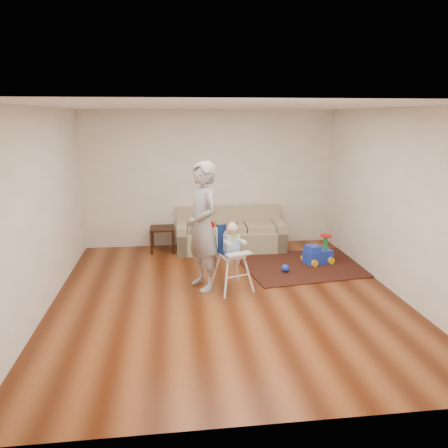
{
  "coord_description": "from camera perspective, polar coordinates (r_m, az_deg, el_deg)",
  "views": [
    {
      "loc": [
        -0.78,
        -5.9,
        2.58
      ],
      "look_at": [
        0.0,
        0.4,
        1.0
      ],
      "focal_mm": 35.0,
      "sensor_mm": 36.0,
      "label": 1
    }
  ],
  "objects": [
    {
      "name": "ride_on_toy",
      "position": [
        7.96,
        12.19,
        -3.22
      ],
      "size": [
        0.54,
        0.45,
        0.51
      ],
      "primitive_type": null,
      "rotation": [
        0.0,
        0.0,
        0.3
      ],
      "color": "blue",
      "rests_on": "area_rug"
    },
    {
      "name": "high_chair",
      "position": [
        6.55,
        1.04,
        -4.42
      ],
      "size": [
        0.63,
        0.63,
        1.07
      ],
      "rotation": [
        0.0,
        0.0,
        0.34
      ],
      "color": "white",
      "rests_on": "ground"
    },
    {
      "name": "area_rug",
      "position": [
        7.88,
        10.71,
        -5.33
      ],
      "size": [
        2.37,
        1.91,
        0.02
      ],
      "primitive_type": "cube",
      "rotation": [
        0.0,
        0.0,
        0.14
      ],
      "color": "black",
      "rests_on": "ground"
    },
    {
      "name": "side_table",
      "position": [
        8.61,
        -8.02,
        -1.96
      ],
      "size": [
        0.47,
        0.47,
        0.47
      ],
      "primitive_type": null,
      "color": "black",
      "rests_on": "ground"
    },
    {
      "name": "sofa",
      "position": [
        8.56,
        0.85,
        -0.75
      ],
      "size": [
        2.12,
        0.91,
        0.81
      ],
      "rotation": [
        0.0,
        0.0,
        -0.03
      ],
      "color": "tan",
      "rests_on": "ground"
    },
    {
      "name": "room_envelope",
      "position": [
        6.51,
        -0.14,
        7.76
      ],
      "size": [
        5.04,
        5.52,
        2.72
      ],
      "color": "beige",
      "rests_on": "ground"
    },
    {
      "name": "adult",
      "position": [
        6.52,
        -2.8,
        -0.33
      ],
      "size": [
        0.7,
        0.83,
        1.94
      ],
      "primitive_type": "imported",
      "rotation": [
        0.0,
        0.0,
        -1.19
      ],
      "color": "gray",
      "rests_on": "ground"
    },
    {
      "name": "toy_ball",
      "position": [
        7.45,
        8.01,
        -5.73
      ],
      "size": [
        0.13,
        0.13,
        0.13
      ],
      "primitive_type": "sphere",
      "color": "blue",
      "rests_on": "area_rug"
    },
    {
      "name": "ground",
      "position": [
        6.49,
        0.44,
        -9.46
      ],
      "size": [
        5.5,
        5.5,
        0.0
      ],
      "primitive_type": "plane",
      "color": "#471A07",
      "rests_on": "ground"
    }
  ]
}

